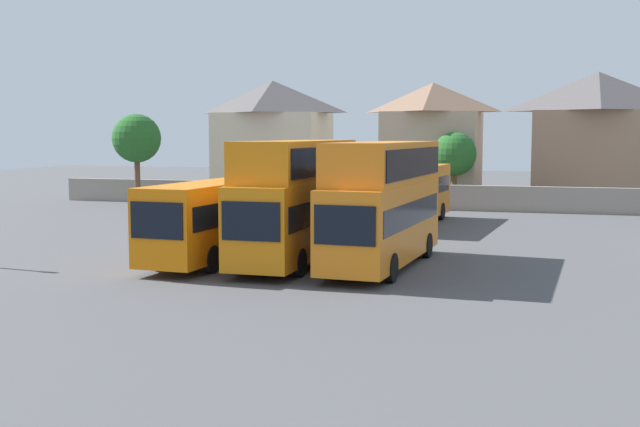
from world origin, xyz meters
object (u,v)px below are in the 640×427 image
object	(u,v)px
house_terrace_left	(273,138)
tree_left_of_lot	(454,154)
bus_1	(223,215)
bus_4	(339,192)
house_terrace_right	(597,137)
bus_5	(409,192)
bus_3	(384,197)
house_terrace_centre	(432,141)
bus_2	(297,194)
tree_behind_wall	(137,139)

from	to	relation	value
house_terrace_left	tree_left_of_lot	size ratio (longest dim) A/B	1.79
bus_1	bus_4	size ratio (longest dim) A/B	1.01
bus_4	house_terrace_right	distance (m)	24.23
bus_5	house_terrace_left	bearing A→B (deg)	-135.72
bus_3	house_terrace_left	bearing A→B (deg)	-150.09
bus_4	house_terrace_centre	xyz separation A→B (m)	(3.15, 17.15, 2.91)
bus_4	house_terrace_centre	size ratio (longest dim) A/B	1.15
bus_3	house_terrace_right	world-z (taller)	house_terrace_right
bus_3	bus_5	bearing A→B (deg)	-170.63
house_terrace_centre	tree_left_of_lot	size ratio (longest dim) A/B	1.70
bus_1	tree_left_of_lot	bearing A→B (deg)	169.79
bus_1	bus_2	size ratio (longest dim) A/B	1.05
house_terrace_right	tree_behind_wall	xyz separation A→B (m)	(-33.36, -11.04, -0.12)
bus_2	bus_4	size ratio (longest dim) A/B	0.96
bus_5	tree_left_of_lot	size ratio (longest dim) A/B	2.07
bus_4	house_terrace_left	bearing A→B (deg)	-149.47
bus_5	tree_behind_wall	bearing A→B (deg)	-103.27
bus_2	house_terrace_left	world-z (taller)	house_terrace_left
house_terrace_left	bus_5	bearing A→B (deg)	-50.33
bus_3	bus_5	distance (m)	15.26
bus_1	tree_behind_wall	xyz separation A→B (m)	(-16.56, 22.16, 3.11)
house_terrace_left	house_terrace_right	xyz separation A→B (m)	(26.45, -0.09, 0.09)
bus_3	house_terrace_centre	distance (m)	32.41
bus_3	tree_behind_wall	size ratio (longest dim) A/B	1.48
bus_1	house_terrace_right	size ratio (longest dim) A/B	1.09
house_terrace_centre	bus_5	bearing A→B (deg)	-86.12
house_terrace_centre	house_terrace_right	distance (m)	12.53
bus_5	house_terrace_right	size ratio (longest dim) A/B	1.14
bus_3	tree_left_of_lot	xyz separation A→B (m)	(-0.49, 27.76, 1.04)
tree_behind_wall	tree_left_of_lot	bearing A→B (deg)	13.35
bus_3	tree_left_of_lot	world-z (taller)	tree_left_of_lot
tree_left_of_lot	tree_behind_wall	distance (m)	23.84
bus_4	house_terrace_left	xyz separation A→B (m)	(-10.82, 18.31, 3.16)
bus_3	house_terrace_right	xyz separation A→B (m)	(9.71, 33.30, 2.31)
bus_2	bus_3	distance (m)	3.76
bus_1	tree_left_of_lot	size ratio (longest dim) A/B	1.98
bus_1	bus_4	world-z (taller)	bus_1
bus_1	bus_4	distance (m)	15.02
house_terrace_right	tree_behind_wall	world-z (taller)	house_terrace_right
bus_5	bus_2	bearing A→B (deg)	-3.55
house_terrace_centre	tree_left_of_lot	xyz separation A→B (m)	(2.29, -4.47, -0.92)
tree_left_of_lot	house_terrace_right	bearing A→B (deg)	28.53
house_terrace_left	bus_3	bearing A→B (deg)	-63.37
house_terrace_centre	tree_behind_wall	size ratio (longest dim) A/B	1.37
bus_1	house_terrace_right	bearing A→B (deg)	156.39
bus_5	house_terrace_left	world-z (taller)	house_terrace_left
bus_1	house_terrace_centre	xyz separation A→B (m)	(4.31, 32.13, 2.89)
house_terrace_centre	house_terrace_right	world-z (taller)	house_terrace_right
tree_left_of_lot	house_terrace_left	bearing A→B (deg)	160.91
bus_4	house_terrace_centre	distance (m)	17.68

